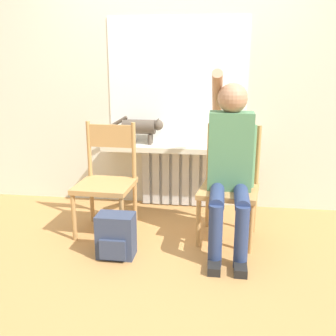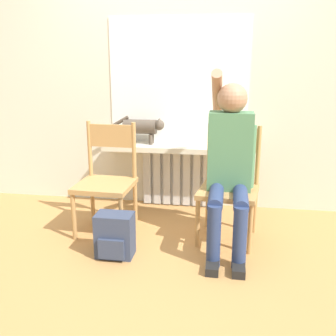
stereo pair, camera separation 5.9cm
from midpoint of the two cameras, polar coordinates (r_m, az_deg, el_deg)
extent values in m
plane|color=#B27F47|center=(3.00, -2.11, -12.97)|extent=(12.00, 12.00, 0.00)
cube|color=beige|center=(3.86, 0.96, 14.27)|extent=(7.00, 0.06, 2.70)
cube|color=silver|center=(3.96, 0.78, -1.21)|extent=(0.70, 0.05, 0.59)
cube|color=silver|center=(3.96, -3.59, -1.22)|extent=(0.07, 0.03, 0.57)
cube|color=silver|center=(3.94, -2.18, -1.28)|extent=(0.07, 0.03, 0.57)
cube|color=silver|center=(3.93, -0.75, -1.34)|extent=(0.07, 0.03, 0.57)
cube|color=silver|center=(3.91, 0.70, -1.39)|extent=(0.07, 0.03, 0.57)
cube|color=silver|center=(3.90, 2.15, -1.45)|extent=(0.07, 0.03, 0.57)
cube|color=silver|center=(3.89, 3.60, -1.51)|extent=(0.07, 0.03, 0.57)
cube|color=silver|center=(3.89, 5.07, -1.56)|extent=(0.07, 0.03, 0.57)
cube|color=beige|center=(3.76, 0.57, 2.96)|extent=(1.39, 0.31, 0.05)
cube|color=white|center=(3.83, 0.89, 12.43)|extent=(1.33, 0.01, 1.17)
cube|color=#B2844C|center=(3.33, -9.65, -2.56)|extent=(0.47, 0.47, 0.04)
cylinder|color=#B2844C|center=(3.30, -14.00, -6.97)|extent=(0.04, 0.04, 0.39)
cylinder|color=#B2844C|center=(3.16, -7.23, -7.62)|extent=(0.04, 0.04, 0.39)
cylinder|color=#B2844C|center=(3.64, -11.44, -4.65)|extent=(0.04, 0.04, 0.39)
cylinder|color=#B2844C|center=(3.52, -5.29, -5.12)|extent=(0.04, 0.04, 0.39)
cylinder|color=#B2844C|center=(3.51, -11.85, 2.73)|extent=(0.04, 0.04, 0.49)
cylinder|color=#B2844C|center=(3.38, -5.48, 2.52)|extent=(0.04, 0.04, 0.49)
cube|color=#B2844C|center=(3.42, -8.81, 4.62)|extent=(0.41, 0.04, 0.19)
cube|color=#B2844C|center=(3.18, 8.28, -3.36)|extent=(0.51, 0.51, 0.04)
cylinder|color=#B2844C|center=(3.10, 3.88, -8.00)|extent=(0.04, 0.04, 0.39)
cylinder|color=#B2844C|center=(3.05, 11.40, -8.68)|extent=(0.04, 0.04, 0.39)
cylinder|color=#B2844C|center=(3.47, 5.28, -5.44)|extent=(0.04, 0.04, 0.39)
cylinder|color=#B2844C|center=(3.42, 11.97, -6.00)|extent=(0.04, 0.04, 0.39)
cylinder|color=#B2844C|center=(3.33, 5.48, 2.31)|extent=(0.04, 0.04, 0.49)
cylinder|color=#B2844C|center=(3.28, 12.43, 1.83)|extent=(0.04, 0.04, 0.49)
cube|color=#B2844C|center=(3.27, 9.02, 4.15)|extent=(0.41, 0.08, 0.19)
cylinder|color=navy|center=(2.96, 6.56, -3.98)|extent=(0.11, 0.49, 0.11)
cylinder|color=navy|center=(2.96, 10.05, -4.10)|extent=(0.11, 0.49, 0.11)
cylinder|color=navy|center=(2.81, 6.28, -9.79)|extent=(0.10, 0.10, 0.46)
cylinder|color=navy|center=(2.82, 10.00, -9.92)|extent=(0.10, 0.10, 0.46)
cube|color=black|center=(2.85, 6.12, -13.96)|extent=(0.09, 0.20, 0.06)
cube|color=black|center=(2.85, 9.85, -14.08)|extent=(0.09, 0.20, 0.06)
cube|color=#4C7F56|center=(3.11, 8.51, 2.46)|extent=(0.34, 0.20, 0.61)
sphere|color=#A87A5B|center=(3.05, 8.81, 9.96)|extent=(0.23, 0.23, 0.23)
cylinder|color=#A87A5B|center=(3.18, 6.63, 10.78)|extent=(0.08, 0.50, 0.38)
cylinder|color=#4C7F56|center=(3.08, 11.33, 1.64)|extent=(0.08, 0.08, 0.49)
cylinder|color=#4C4238|center=(3.81, -4.69, 5.99)|extent=(0.31, 0.14, 0.14)
sphere|color=#4C4238|center=(3.77, -1.90, 6.25)|extent=(0.10, 0.10, 0.10)
cone|color=#4C4238|center=(3.74, -1.97, 6.87)|extent=(0.04, 0.04, 0.04)
cone|color=#4C4238|center=(3.79, -1.84, 6.98)|extent=(0.04, 0.04, 0.04)
cylinder|color=#4C4238|center=(3.78, -3.13, 4.12)|extent=(0.04, 0.04, 0.10)
cylinder|color=#4C4238|center=(3.84, -2.93, 4.32)|extent=(0.04, 0.04, 0.10)
cylinder|color=#4C4238|center=(3.82, -6.38, 4.19)|extent=(0.04, 0.04, 0.10)
cylinder|color=#4C4238|center=(3.89, -6.13, 4.39)|extent=(0.04, 0.04, 0.10)
cylinder|color=#4C4238|center=(3.86, -7.81, 6.53)|extent=(0.21, 0.03, 0.14)
cube|color=#333D56|center=(2.99, -8.12, -9.66)|extent=(0.28, 0.18, 0.33)
cube|color=#333D56|center=(2.93, -8.64, -11.68)|extent=(0.19, 0.03, 0.15)
camera|label=1|loc=(0.03, -90.51, -0.14)|focal=42.00mm
camera|label=2|loc=(0.03, 89.49, 0.14)|focal=42.00mm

